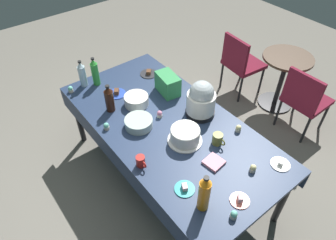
{
  "coord_description": "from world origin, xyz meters",
  "views": [
    {
      "loc": [
        1.55,
        -1.21,
        2.65
      ],
      "look_at": [
        0.0,
        0.0,
        0.8
      ],
      "focal_mm": 32.55,
      "sensor_mm": 36.0,
      "label": 1
    }
  ],
  "objects_px": {
    "cupcake_rose": "(160,114)",
    "coffee_mug_olive": "(218,139)",
    "slow_cooker": "(201,100)",
    "maroon_chair_left": "(241,61)",
    "maroon_chair_right": "(305,98)",
    "dessert_plate_coral": "(240,200)",
    "soda_carton": "(168,84)",
    "cupcake_mint": "(238,128)",
    "soda_bottle_orange_juice": "(204,194)",
    "cupcake_cocoa": "(106,126)",
    "ceramic_snack_bowl": "(136,100)",
    "coffee_mug_red": "(141,161)",
    "cupcake_vanilla": "(71,89)",
    "soda_bottle_lime_soda": "(95,72)",
    "dessert_plate_cobalt": "(117,93)",
    "dessert_plate_teal": "(185,188)",
    "cupcake_berry": "(234,215)",
    "soda_bottle_cola": "(109,99)",
    "round_cafe_table": "(284,72)",
    "glass_salad_bowl": "(139,123)",
    "potluck_table": "(168,129)",
    "cupcake_lemon": "(253,168)",
    "dessert_plate_charcoal": "(149,73)",
    "frosted_layer_cake": "(185,135)"
  },
  "relations": [
    {
      "from": "cupcake_rose",
      "to": "coffee_mug_olive",
      "type": "bearing_deg",
      "value": 17.83
    },
    {
      "from": "slow_cooker",
      "to": "maroon_chair_left",
      "type": "distance_m",
      "value": 1.52
    },
    {
      "from": "slow_cooker",
      "to": "maroon_chair_right",
      "type": "height_order",
      "value": "slow_cooker"
    },
    {
      "from": "dessert_plate_coral",
      "to": "soda_carton",
      "type": "xyz_separation_m",
      "value": [
        -1.3,
        0.37,
        0.09
      ]
    },
    {
      "from": "cupcake_mint",
      "to": "soda_bottle_orange_juice",
      "type": "relative_size",
      "value": 0.2
    },
    {
      "from": "cupcake_cocoa",
      "to": "coffee_mug_olive",
      "type": "height_order",
      "value": "coffee_mug_olive"
    },
    {
      "from": "ceramic_snack_bowl",
      "to": "coffee_mug_red",
      "type": "bearing_deg",
      "value": -31.07
    },
    {
      "from": "cupcake_vanilla",
      "to": "soda_bottle_lime_soda",
      "type": "bearing_deg",
      "value": 81.36
    },
    {
      "from": "soda_bottle_orange_juice",
      "to": "dessert_plate_cobalt",
      "type": "bearing_deg",
      "value": 172.8
    },
    {
      "from": "dessert_plate_teal",
      "to": "cupcake_mint",
      "type": "bearing_deg",
      "value": 102.66
    },
    {
      "from": "dessert_plate_coral",
      "to": "cupcake_cocoa",
      "type": "distance_m",
      "value": 1.27
    },
    {
      "from": "cupcake_berry",
      "to": "coffee_mug_olive",
      "type": "distance_m",
      "value": 0.68
    },
    {
      "from": "dessert_plate_coral",
      "to": "maroon_chair_right",
      "type": "distance_m",
      "value": 1.82
    },
    {
      "from": "soda_bottle_cola",
      "to": "dessert_plate_teal",
      "type": "bearing_deg",
      "value": -1.27
    },
    {
      "from": "cupcake_rose",
      "to": "soda_bottle_cola",
      "type": "distance_m",
      "value": 0.48
    },
    {
      "from": "soda_bottle_lime_soda",
      "to": "round_cafe_table",
      "type": "distance_m",
      "value": 2.28
    },
    {
      "from": "dessert_plate_teal",
      "to": "ceramic_snack_bowl",
      "type": "bearing_deg",
      "value": 165.69
    },
    {
      "from": "soda_bottle_cola",
      "to": "soda_carton",
      "type": "xyz_separation_m",
      "value": [
        0.11,
        0.59,
        -0.03
      ]
    },
    {
      "from": "glass_salad_bowl",
      "to": "potluck_table",
      "type": "bearing_deg",
      "value": 57.26
    },
    {
      "from": "dessert_plate_coral",
      "to": "cupcake_mint",
      "type": "distance_m",
      "value": 0.7
    },
    {
      "from": "potluck_table",
      "to": "maroon_chair_left",
      "type": "height_order",
      "value": "maroon_chair_left"
    },
    {
      "from": "maroon_chair_left",
      "to": "dessert_plate_coral",
      "type": "bearing_deg",
      "value": -49.1
    },
    {
      "from": "potluck_table",
      "to": "dessert_plate_coral",
      "type": "distance_m",
      "value": 0.94
    },
    {
      "from": "cupcake_berry",
      "to": "soda_carton",
      "type": "height_order",
      "value": "soda_carton"
    },
    {
      "from": "potluck_table",
      "to": "coffee_mug_olive",
      "type": "height_order",
      "value": "coffee_mug_olive"
    },
    {
      "from": "dessert_plate_teal",
      "to": "cupcake_vanilla",
      "type": "distance_m",
      "value": 1.6
    },
    {
      "from": "dessert_plate_cobalt",
      "to": "cupcake_lemon",
      "type": "xyz_separation_m",
      "value": [
        1.47,
        0.33,
        0.02
      ]
    },
    {
      "from": "cupcake_mint",
      "to": "slow_cooker",
      "type": "bearing_deg",
      "value": -163.7
    },
    {
      "from": "ceramic_snack_bowl",
      "to": "maroon_chair_right",
      "type": "xyz_separation_m",
      "value": [
        0.8,
        1.7,
        -0.31
      ]
    },
    {
      "from": "slow_cooker",
      "to": "glass_salad_bowl",
      "type": "relative_size",
      "value": 1.42
    },
    {
      "from": "ceramic_snack_bowl",
      "to": "round_cafe_table",
      "type": "xyz_separation_m",
      "value": [
        0.35,
        1.93,
        -0.3
      ]
    },
    {
      "from": "cupcake_mint",
      "to": "cupcake_cocoa",
      "type": "bearing_deg",
      "value": -129.35
    },
    {
      "from": "cupcake_rose",
      "to": "soda_bottle_lime_soda",
      "type": "height_order",
      "value": "soda_bottle_lime_soda"
    },
    {
      "from": "cupcake_rose",
      "to": "cupcake_berry",
      "type": "distance_m",
      "value": 1.14
    },
    {
      "from": "cupcake_rose",
      "to": "soda_carton",
      "type": "distance_m",
      "value": 0.38
    },
    {
      "from": "ceramic_snack_bowl",
      "to": "soda_bottle_cola",
      "type": "height_order",
      "value": "soda_bottle_cola"
    },
    {
      "from": "cupcake_lemon",
      "to": "round_cafe_table",
      "type": "xyz_separation_m",
      "value": [
        -0.86,
        1.67,
        -0.28
      ]
    },
    {
      "from": "ceramic_snack_bowl",
      "to": "cupcake_cocoa",
      "type": "relative_size",
      "value": 3.43
    },
    {
      "from": "soda_bottle_lime_soda",
      "to": "round_cafe_table",
      "type": "bearing_deg",
      "value": 66.92
    },
    {
      "from": "maroon_chair_left",
      "to": "maroon_chair_right",
      "type": "relative_size",
      "value": 1.0
    },
    {
      "from": "dessert_plate_charcoal",
      "to": "cupcake_mint",
      "type": "relative_size",
      "value": 2.79
    },
    {
      "from": "dessert_plate_cobalt",
      "to": "soda_carton",
      "type": "relative_size",
      "value": 0.7
    },
    {
      "from": "cupcake_rose",
      "to": "maroon_chair_right",
      "type": "bearing_deg",
      "value": 72.19
    },
    {
      "from": "cupcake_mint",
      "to": "soda_carton",
      "type": "height_order",
      "value": "soda_carton"
    },
    {
      "from": "dessert_plate_charcoal",
      "to": "cupcake_vanilla",
      "type": "relative_size",
      "value": 2.79
    },
    {
      "from": "ceramic_snack_bowl",
      "to": "cupcake_mint",
      "type": "distance_m",
      "value": 0.98
    },
    {
      "from": "frosted_layer_cake",
      "to": "dessert_plate_charcoal",
      "type": "xyz_separation_m",
      "value": [
        -0.99,
        0.33,
        -0.05
      ]
    },
    {
      "from": "cupcake_rose",
      "to": "cupcake_berry",
      "type": "relative_size",
      "value": 1.0
    },
    {
      "from": "cupcake_vanilla",
      "to": "cupcake_cocoa",
      "type": "bearing_deg",
      "value": 1.54
    },
    {
      "from": "potluck_table",
      "to": "dessert_plate_teal",
      "type": "distance_m",
      "value": 0.7
    }
  ]
}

